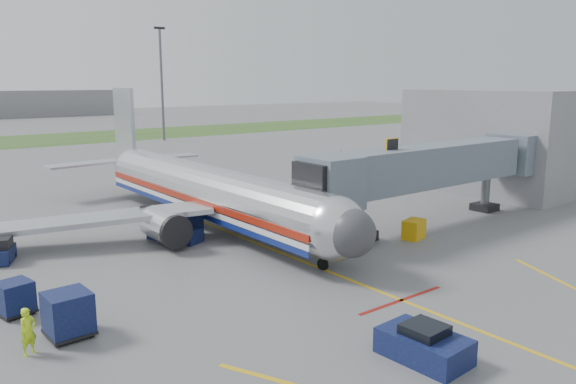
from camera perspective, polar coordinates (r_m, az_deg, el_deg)
ground at (r=31.88m, az=5.96°, el=-8.74°), size 400.00×400.00×0.00m
grass_strip at (r=113.96m, az=-27.25°, el=4.51°), size 300.00×25.00×0.01m
apron_markings at (r=27.44m, az=16.97°, el=-12.57°), size 21.52×50.00×0.01m
airliner at (r=43.07m, az=-8.13°, el=0.12°), size 32.10×35.67×10.25m
jet_bridge at (r=43.39m, az=13.81°, el=2.43°), size 25.30×4.00×6.90m
terminal at (r=60.14m, az=20.31°, el=4.94°), size 10.00×16.00×10.00m
light_mast_right at (r=106.86m, az=-12.71°, el=10.90°), size 2.00×0.44×20.40m
pushback_tug at (r=23.61m, az=13.65°, el=-14.83°), size 2.31×3.57×1.44m
baggage_tug at (r=38.40m, az=-27.04°, el=-5.40°), size 1.94×2.47×1.53m
baggage_cart_a at (r=26.39m, az=-21.43°, el=-11.49°), size 1.91×1.91×1.98m
baggage_cart_b at (r=29.78m, az=-26.01°, el=-9.64°), size 1.75×1.75×1.61m
baggage_cart_c at (r=40.26m, az=-10.32°, el=-3.13°), size 2.04×2.04×1.97m
belt_loader at (r=39.66m, az=-11.47°, el=-4.05°), size 3.01×4.72×2.26m
ground_power_cart at (r=40.23m, az=12.67°, el=-3.72°), size 1.94×1.55×1.35m
ramp_worker at (r=25.39m, az=-24.89°, el=-12.73°), size 0.85×0.71×1.98m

